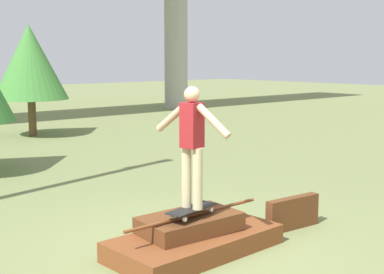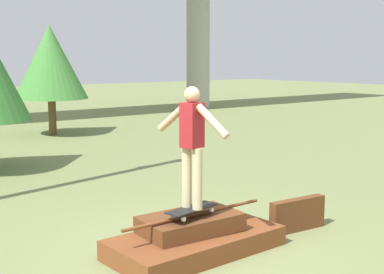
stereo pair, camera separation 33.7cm
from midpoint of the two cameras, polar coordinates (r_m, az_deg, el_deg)
ground_plane at (r=6.76m, az=1.82°, el=-12.19°), size 80.00×80.00×0.00m
scrap_pile at (r=6.71m, az=1.69°, el=-10.69°), size 2.18×1.11×0.50m
scrap_plank_loose at (r=7.67m, az=12.44°, el=-8.10°), size 0.92×0.23×0.45m
skateboard at (r=6.49m, az=1.50°, el=-7.70°), size 0.76×0.36×0.09m
skater at (r=6.30m, az=1.53°, el=-0.30°), size 0.28×1.09×1.46m
tree_behind_left at (r=17.08m, az=-14.34°, el=7.74°), size 2.25×2.25×3.40m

